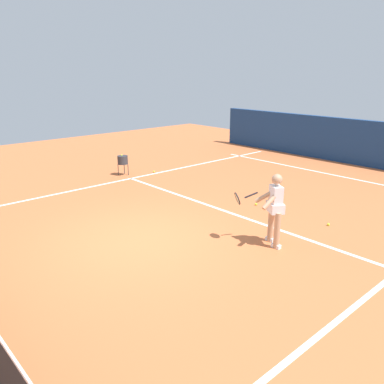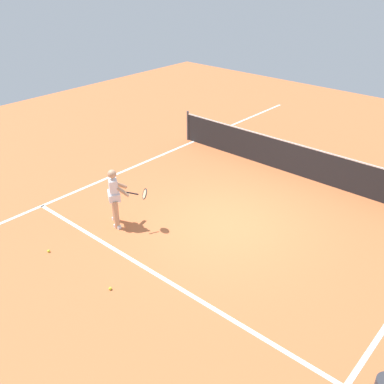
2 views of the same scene
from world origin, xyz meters
The scene contains 7 objects.
ground_plane centered at (0.00, 0.00, 0.00)m, with size 28.15×28.15×0.00m, color #C66638.
service_line_marking centered at (0.00, -2.70, 0.00)m, with size 8.84×0.10×0.01m, color white.
sideline_left_marking centered at (-4.42, 0.00, 0.00)m, with size 0.10×19.65×0.01m, color white.
court_net centered at (0.00, 3.72, 0.52)m, with size 9.52×0.08×1.11m.
tennis_player centered at (-2.11, -1.92, 0.85)m, with size 1.08×0.78×1.55m.
tennis_ball_near centered at (-2.38, -3.79, 0.03)m, with size 0.07×0.07×0.07m, color #D1E533.
tennis_ball_far centered at (-0.27, -3.68, 0.03)m, with size 0.07×0.07×0.07m, color #D1E533.
Camera 2 is at (5.70, -7.89, 6.13)m, focal length 41.17 mm.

